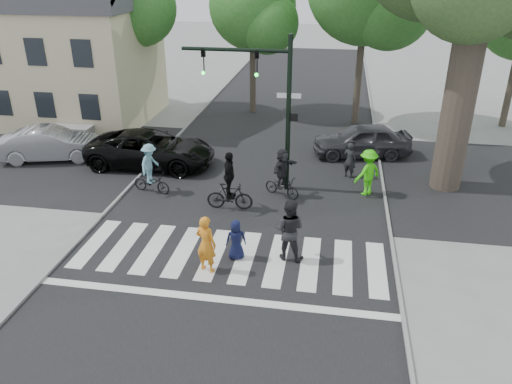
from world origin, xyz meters
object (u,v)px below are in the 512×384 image
Objects in this scene: traffic_signal at (266,92)px; car_suv at (151,149)px; cyclist_mid at (230,186)px; car_silver at (51,144)px; pedestrian_adult at (289,230)px; cyclist_right at (282,176)px; pedestrian_woman at (206,244)px; pedestrian_child at (236,240)px; cyclist_left at (151,172)px; car_grey at (362,140)px.

traffic_signal is 6.35m from car_suv.
car_silver is at bearing 158.84° from cyclist_mid.
cyclist_right is at bearing -72.67° from pedestrian_adult.
traffic_signal is at bearing 63.93° from cyclist_mid.
cyclist_right reaches higher than pedestrian_woman.
pedestrian_woman is at bearing -106.39° from cyclist_right.
car_suv is at bearing -69.50° from pedestrian_child.
car_silver is at bearing 168.97° from cyclist_right.
cyclist_right reaches higher than pedestrian_child.
car_silver is at bearing 90.04° from car_suv.
cyclist_mid reaches higher than car_silver.
cyclist_mid is (3.34, -0.91, 0.04)m from cyclist_left.
pedestrian_adult reaches higher than car_silver.
pedestrian_woman is at bearing -149.63° from car_suv.
cyclist_mid reaches higher than car_suv.
pedestrian_adult is (1.58, 0.28, 0.35)m from pedestrian_child.
cyclist_left is 0.44× the size of car_silver.
cyclist_left is at bearing -61.35° from pedestrian_child.
car_grey reaches higher than pedestrian_child.
cyclist_right is at bearing -43.17° from car_grey.
car_grey is (3.86, 4.23, -3.14)m from traffic_signal.
pedestrian_adult is at bearing -25.34° from car_grey.
cyclist_right is at bearing -87.81° from pedestrian_woman.
pedestrian_child is 8.54m from car_suv.
cyclist_left reaches higher than cyclist_right.
car_silver is 1.02× the size of car_grey.
pedestrian_adult is 1.03× the size of cyclist_right.
pedestrian_woman is at bearing 32.89° from pedestrian_adult.
traffic_signal reaches higher than car_suv.
pedestrian_woman is 1.38× the size of pedestrian_child.
pedestrian_child is at bearing -91.28° from traffic_signal.
traffic_signal is at bearing 137.82° from cyclist_right.
traffic_signal is 2.70× the size of cyclist_mid.
pedestrian_child is (-0.12, -5.30, -3.25)m from traffic_signal.
pedestrian_child is at bearing -139.85° from car_silver.
cyclist_right is at bearing -109.74° from car_suv.
car_suv is at bearing 160.59° from cyclist_right.
pedestrian_adult reaches higher than pedestrian_child.
car_silver is at bearing 171.92° from traffic_signal.
car_silver is (-5.72, 2.60, -0.12)m from cyclist_left.
pedestrian_adult is 9.39m from car_suv.
cyclist_right is at bearing 5.50° from cyclist_left.
traffic_signal is 3.78m from cyclist_mid.
cyclist_left is at bearing -164.97° from traffic_signal.
car_grey is (2.40, 9.25, -0.24)m from pedestrian_adult.
car_silver is at bearing -51.16° from pedestrian_child.
pedestrian_woman is at bearing -97.87° from traffic_signal.
pedestrian_adult reaches higher than pedestrian_woman.
cyclist_mid is 0.50× the size of car_grey.
car_silver is at bearing -21.18° from pedestrian_adult.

